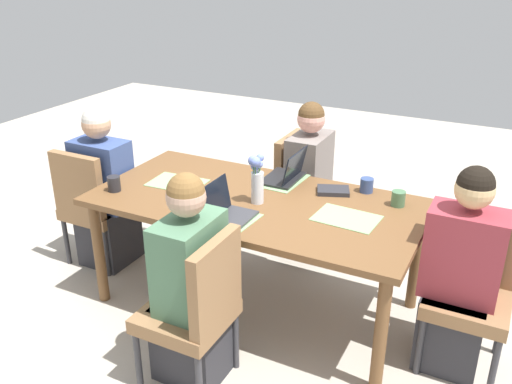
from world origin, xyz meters
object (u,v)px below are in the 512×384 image
object	(u,v)px
person_head_left_right_near	(105,196)
coffee_mug_centre_left	(114,184)
coffee_mug_near_left	(398,199)
person_far_left_mid	(308,189)
person_head_right_left_far	(459,282)
dining_table	(256,210)
flower_vase	(257,176)
coffee_mug_centre_right	(206,198)
laptop_far_left_mid	(286,174)
chair_head_right_left_far	(472,282)
laptop_near_left_near	(224,213)
chair_head_left_right_near	(92,202)
chair_near_left_near	(197,305)
chair_far_left_mid	(302,188)
book_red_cover	(333,191)
coffee_mug_near_right	(367,185)
person_near_left_near	(191,291)

from	to	relation	value
person_head_left_right_near	coffee_mug_centre_left	xyz separation A→B (m)	(0.37, -0.30, 0.28)
person_head_left_right_near	coffee_mug_near_left	size ratio (longest dim) A/B	12.79
person_far_left_mid	person_head_right_left_far	world-z (taller)	same
dining_table	flower_vase	xyz separation A→B (m)	(0.02, -0.04, 0.25)
person_far_left_mid	flower_vase	distance (m)	0.93
coffee_mug_centre_right	laptop_far_left_mid	bearing A→B (deg)	64.32
chair_head_right_left_far	person_head_left_right_near	size ratio (longest dim) A/B	0.75
laptop_near_left_near	laptop_far_left_mid	xyz separation A→B (m)	(0.07, 0.70, -0.00)
chair_head_right_left_far	chair_head_left_right_near	xyz separation A→B (m)	(-2.59, -0.13, 0.00)
chair_near_left_near	chair_far_left_mid	xyz separation A→B (m)	(-0.11, 1.66, 0.00)
dining_table	laptop_near_left_near	distance (m)	0.36
coffee_mug_centre_left	person_head_left_right_near	bearing A→B (deg)	141.49
book_red_cover	laptop_far_left_mid	bearing A→B (deg)	150.83
chair_far_left_mid	flower_vase	bearing A→B (deg)	-85.90
coffee_mug_centre_right	chair_head_left_right_near	bearing A→B (deg)	172.49
person_far_left_mid	chair_head_right_left_far	world-z (taller)	person_far_left_mid
dining_table	laptop_far_left_mid	world-z (taller)	laptop_far_left_mid
chair_far_left_mid	book_red_cover	bearing A→B (deg)	-51.77
coffee_mug_near_left	coffee_mug_near_right	size ratio (longest dim) A/B	1.01
chair_far_left_mid	coffee_mug_near_right	distance (m)	0.82
laptop_far_left_mid	person_head_left_right_near	bearing A→B (deg)	-164.46
laptop_far_left_mid	coffee_mug_centre_left	bearing A→B (deg)	-144.39
coffee_mug_centre_left	dining_table	bearing A→B (deg)	18.46
chair_far_left_mid	coffee_mug_near_left	xyz separation A→B (m)	(0.84, -0.56, 0.31)
person_head_left_right_near	laptop_far_left_mid	size ratio (longest dim) A/B	3.73
person_far_left_mid	coffee_mug_centre_left	distance (m)	1.44
chair_near_left_near	book_red_cover	size ratio (longest dim) A/B	4.50
chair_near_left_near	flower_vase	size ratio (longest dim) A/B	2.93
coffee_mug_near_right	chair_head_left_right_near	bearing A→B (deg)	-165.35
chair_head_left_right_near	laptop_far_left_mid	xyz separation A→B (m)	(1.34, 0.43, 0.30)
flower_vase	coffee_mug_centre_right	world-z (taller)	flower_vase
chair_near_left_near	chair_head_left_right_near	world-z (taller)	same
laptop_near_left_near	laptop_far_left_mid	distance (m)	0.70
chair_head_right_left_far	chair_far_left_mid	bearing A→B (deg)	149.23
person_near_left_near	chair_head_right_left_far	bearing A→B (deg)	31.75
dining_table	chair_head_right_left_far	world-z (taller)	chair_head_right_left_far
chair_far_left_mid	person_far_left_mid	world-z (taller)	person_far_left_mid
person_near_left_near	person_head_left_right_near	size ratio (longest dim) A/B	1.00
person_head_right_left_far	laptop_far_left_mid	xyz separation A→B (m)	(-1.19, 0.37, 0.28)
chair_head_left_right_near	laptop_near_left_near	world-z (taller)	laptop_near_left_near
book_red_cover	chair_near_left_near	bearing A→B (deg)	-127.66
chair_near_left_near	book_red_cover	bearing A→B (deg)	73.89
person_near_left_near	person_head_right_left_far	world-z (taller)	same
laptop_far_left_mid	coffee_mug_centre_left	world-z (taller)	laptop_far_left_mid
person_head_left_right_near	coffee_mug_centre_right	xyz separation A→B (m)	(1.01, -0.22, 0.28)
person_head_left_right_near	coffee_mug_near_left	world-z (taller)	person_head_left_right_near
flower_vase	coffee_mug_near_left	bearing A→B (deg)	23.82
laptop_near_left_near	book_red_cover	size ratio (longest dim) A/B	1.60
laptop_near_left_near	coffee_mug_near_left	xyz separation A→B (m)	(0.83, 0.64, 0.00)
person_head_right_left_far	laptop_far_left_mid	distance (m)	1.28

